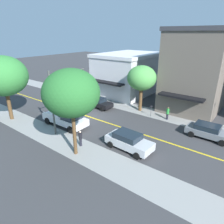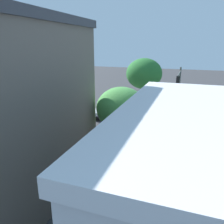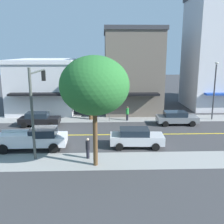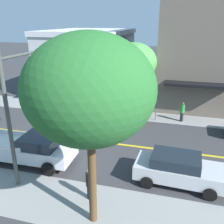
% 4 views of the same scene
% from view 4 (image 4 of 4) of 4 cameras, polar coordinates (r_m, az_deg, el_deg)
% --- Properties ---
extents(ground_plane, '(140.00, 140.00, 0.00)m').
position_cam_4_polar(ground_plane, '(18.73, -11.50, -5.52)').
color(ground_plane, '#38383A').
extents(sidewalk_left, '(3.22, 126.00, 0.01)m').
position_cam_4_polar(sidewalk_left, '(24.02, -4.87, 0.67)').
color(sidewalk_left, gray).
rests_on(sidewalk_left, ground).
extents(sidewalk_right, '(3.22, 126.00, 0.01)m').
position_cam_4_polar(sidewalk_right, '(14.24, -23.17, -15.80)').
color(sidewalk_right, gray).
rests_on(sidewalk_right, ground).
extents(road_centerline_stripe, '(0.20, 126.00, 0.00)m').
position_cam_4_polar(road_centerline_stripe, '(18.72, -11.50, -5.52)').
color(road_centerline_stripe, yellow).
rests_on(road_centerline_stripe, ground).
extents(pale_office_building, '(13.03, 8.57, 6.96)m').
position_cam_4_polar(pale_office_building, '(30.09, -5.12, 11.48)').
color(pale_office_building, silver).
rests_on(pale_office_building, ground).
extents(tan_rowhouse, '(13.46, 7.52, 10.94)m').
position_cam_4_polar(tan_rowhouse, '(28.01, 19.06, 13.97)').
color(tan_rowhouse, '#665B51').
rests_on(tan_rowhouse, ground).
extents(street_tree_left_near, '(3.89, 3.89, 6.28)m').
position_cam_4_polar(street_tree_left_near, '(21.67, 4.90, 11.06)').
color(street_tree_left_near, brown).
rests_on(street_tree_left_near, ground).
extents(street_tree_right_corner, '(4.69, 4.69, 7.70)m').
position_cam_4_polar(street_tree_right_corner, '(8.82, -5.13, 4.98)').
color(street_tree_right_corner, brown).
rests_on(street_tree_right_corner, ground).
extents(fire_hydrant, '(0.44, 0.24, 0.73)m').
position_cam_4_polar(fire_hydrant, '(23.97, -9.73, 1.31)').
color(fire_hydrant, yellow).
rests_on(fire_hydrant, ground).
extents(parking_meter, '(0.12, 0.18, 1.46)m').
position_cam_4_polar(parking_meter, '(21.33, 9.90, 0.59)').
color(parking_meter, '#4C4C51').
rests_on(parking_meter, ground).
extents(traffic_light_mast, '(4.86, 0.32, 6.82)m').
position_cam_4_polar(traffic_light_mast, '(13.57, -19.44, 4.25)').
color(traffic_light_mast, '#474C47').
rests_on(traffic_light_mast, ground).
extents(silver_sedan_right_curb, '(2.26, 4.58, 1.59)m').
position_cam_4_polar(silver_sedan_right_curb, '(13.61, 14.84, -12.31)').
color(silver_sedan_right_curb, '#B7BABF').
rests_on(silver_sedan_right_curb, ground).
extents(black_sedan_left_curb, '(2.05, 4.38, 1.48)m').
position_cam_4_polar(black_sedan_left_curb, '(21.89, -11.08, 0.53)').
color(black_sedan_left_curb, black).
rests_on(black_sedan_left_curb, ground).
extents(white_pickup_truck, '(2.45, 5.87, 1.78)m').
position_cam_4_polar(white_pickup_truck, '(15.73, -18.43, -7.74)').
color(white_pickup_truck, silver).
rests_on(white_pickup_truck, ground).
extents(pedestrian_black_shirt, '(0.33, 0.33, 1.60)m').
position_cam_4_polar(pedestrian_black_shirt, '(12.18, -5.15, -15.78)').
color(pedestrian_black_shirt, black).
rests_on(pedestrian_black_shirt, ground).
extents(pedestrian_green_shirt, '(0.35, 0.35, 1.67)m').
position_cam_4_polar(pedestrian_green_shirt, '(21.57, 15.63, 0.14)').
color(pedestrian_green_shirt, black).
rests_on(pedestrian_green_shirt, ground).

